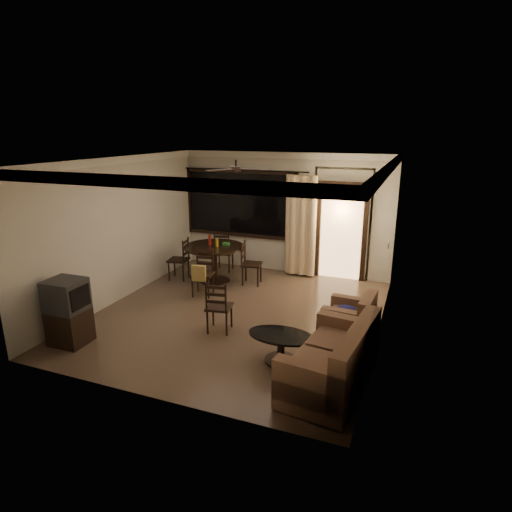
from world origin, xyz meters
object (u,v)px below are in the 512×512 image
at_px(tv_cabinet, 68,312).
at_px(coffee_table, 281,343).
at_px(dining_chair_south, 203,281).
at_px(dining_chair_north, 224,259).
at_px(side_chair, 219,316).
at_px(sofa, 335,363).
at_px(armchair, 352,320).
at_px(dining_chair_east, 251,272).
at_px(dining_table, 214,253).
at_px(dining_chair_west, 179,267).

bearing_deg(tv_cabinet, coffee_table, 9.99).
xyz_separation_m(dining_chair_south, dining_chair_north, (-0.29, 1.62, -0.02)).
relative_size(dining_chair_south, side_chair, 1.04).
xyz_separation_m(tv_cabinet, sofa, (4.16, 0.28, -0.18)).
bearing_deg(armchair, side_chair, -161.27).
xyz_separation_m(dining_chair_north, sofa, (3.45, -3.93, 0.07)).
height_order(dining_chair_east, sofa, dining_chair_east).
bearing_deg(side_chair, dining_chair_east, -91.26).
distance_m(dining_chair_east, tv_cabinet, 3.96).
bearing_deg(dining_chair_south, dining_table, 89.91).
distance_m(sofa, coffee_table, 0.95).
distance_m(dining_chair_east, dining_chair_south, 1.20).
bearing_deg(dining_chair_south, dining_chair_east, 45.70).
bearing_deg(side_chair, dining_table, -71.72).
relative_size(dining_table, armchair, 1.65).
distance_m(dining_table, dining_chair_north, 0.87).
xyz_separation_m(coffee_table, side_chair, (-1.27, 0.57, -0.01)).
xyz_separation_m(dining_chair_east, dining_chair_north, (-0.96, 0.63, 0.00)).
bearing_deg(sofa, dining_chair_east, 134.28).
relative_size(dining_table, dining_chair_east, 1.39).
distance_m(dining_chair_south, coffee_table, 3.00).
bearing_deg(side_chair, dining_chair_north, -76.04).
bearing_deg(armchair, dining_chair_east, 148.29).
xyz_separation_m(armchair, coffee_table, (-0.84, -1.11, -0.02)).
distance_m(tv_cabinet, sofa, 4.18).
distance_m(armchair, side_chair, 2.19).
xyz_separation_m(dining_chair_west, dining_chair_east, (1.65, 0.29, 0.00)).
bearing_deg(coffee_table, armchair, 52.85).
bearing_deg(dining_chair_east, armchair, -135.98).
height_order(dining_chair_south, tv_cabinet, tv_cabinet).
height_order(dining_chair_north, armchair, dining_chair_north).
bearing_deg(dining_chair_south, coffee_table, -49.80).
relative_size(dining_chair_east, sofa, 0.54).
bearing_deg(tv_cabinet, side_chair, 29.92).
distance_m(dining_chair_south, armchair, 3.25).
xyz_separation_m(dining_table, armchair, (3.30, -1.65, -0.34)).
height_order(dining_table, sofa, dining_table).
relative_size(dining_table, dining_chair_south, 1.39).
distance_m(dining_chair_west, side_chair, 2.87).
bearing_deg(dining_chair_east, dining_chair_west, 90.00).
xyz_separation_m(dining_chair_south, tv_cabinet, (-0.99, -2.59, 0.23)).
bearing_deg(coffee_table, sofa, -24.39).
relative_size(dining_chair_west, tv_cabinet, 0.89).
bearing_deg(dining_chair_south, side_chair, -62.62).
bearing_deg(coffee_table, dining_chair_south, 140.20).
bearing_deg(dining_chair_east, tv_cabinet, 145.01).
bearing_deg(side_chair, coffee_table, 145.97).
height_order(tv_cabinet, coffee_table, tv_cabinet).
bearing_deg(dining_chair_north, tv_cabinet, 70.45).
bearing_deg(armchair, dining_chair_west, 164.20).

